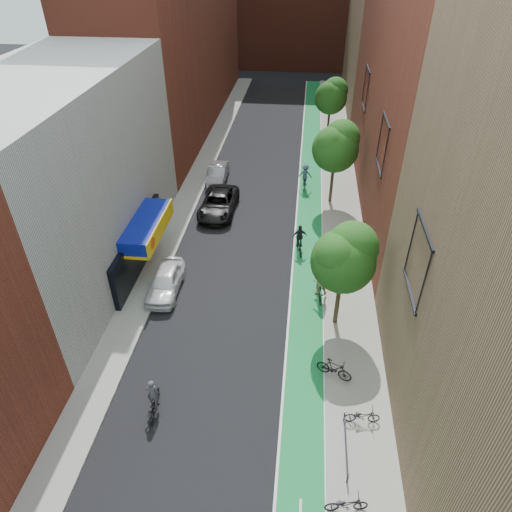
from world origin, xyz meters
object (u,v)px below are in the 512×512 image
(parked_car_silver, at_px, (217,174))
(cyclist_lead, at_px, (154,401))
(parked_car_black, at_px, (218,203))
(cyclist_lane_far, at_px, (305,177))
(cyclist_lane_near, at_px, (320,286))
(cyclist_lane_mid, at_px, (299,242))
(parked_car_white, at_px, (165,281))

(parked_car_silver, relative_size, cyclist_lead, 2.20)
(parked_car_black, relative_size, cyclist_lead, 2.81)
(cyclist_lane_far, bearing_deg, cyclist_lane_near, 95.33)
(parked_car_silver, relative_size, cyclist_lane_far, 2.00)
(cyclist_lead, distance_m, cyclist_lane_mid, 14.87)
(parked_car_black, distance_m, parked_car_silver, 5.35)
(parked_car_white, bearing_deg, cyclist_lane_mid, 31.30)
(parked_car_white, xyz_separation_m, parked_car_black, (1.51, 9.81, 0.03))
(cyclist_lane_near, bearing_deg, parked_car_black, -58.93)
(parked_car_black, height_order, cyclist_lane_mid, cyclist_lane_mid)
(parked_car_black, height_order, cyclist_lane_far, cyclist_lane_far)
(parked_car_silver, bearing_deg, cyclist_lane_far, -4.59)
(cyclist_lead, height_order, cyclist_lane_near, cyclist_lane_near)
(cyclist_lead, relative_size, cyclist_lane_near, 0.89)
(parked_car_black, xyz_separation_m, cyclist_lane_mid, (6.44, -4.69, -0.03))
(cyclist_lead, bearing_deg, parked_car_silver, -92.89)
(parked_car_white, xyz_separation_m, cyclist_lane_far, (8.09, 14.60, 0.27))
(cyclist_lane_near, height_order, cyclist_lane_mid, cyclist_lane_near)
(parked_car_silver, bearing_deg, parked_car_black, -79.97)
(cyclist_lane_mid, bearing_deg, cyclist_lane_near, 94.55)
(cyclist_lane_far, bearing_deg, parked_car_white, 61.47)
(parked_car_black, relative_size, cyclist_lane_mid, 2.73)
(parked_car_white, height_order, cyclist_lead, cyclist_lead)
(cyclist_lead, bearing_deg, parked_car_white, -84.15)
(cyclist_lane_near, bearing_deg, cyclist_lane_far, -93.57)
(cyclist_lead, xyz_separation_m, cyclist_lane_mid, (6.17, 13.52, 0.10))
(cyclist_lane_mid, height_order, cyclist_lane_far, cyclist_lane_far)
(parked_car_silver, bearing_deg, cyclist_lead, -87.98)
(cyclist_lead, bearing_deg, parked_car_black, -95.24)
(cyclist_lane_mid, bearing_deg, parked_car_black, -47.39)
(parked_car_white, bearing_deg, cyclist_lane_far, 59.57)
(cyclist_lane_near, height_order, cyclist_lane_far, cyclist_lane_near)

